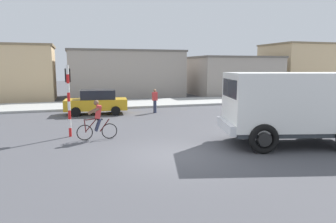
# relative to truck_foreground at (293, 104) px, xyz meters

# --- Properties ---
(ground_plane) EXTENTS (120.00, 120.00, 0.00)m
(ground_plane) POSITION_rel_truck_foreground_xyz_m (-4.96, -0.04, -1.67)
(ground_plane) COLOR #4C4C51
(sidewalk_far) EXTENTS (80.00, 5.00, 0.16)m
(sidewalk_far) POSITION_rel_truck_foreground_xyz_m (-4.96, 14.89, -1.59)
(sidewalk_far) COLOR #ADADA8
(sidewalk_far) RESTS_ON ground
(truck_foreground) EXTENTS (5.85, 3.78, 2.90)m
(truck_foreground) POSITION_rel_truck_foreground_xyz_m (0.00, 0.00, 0.00)
(truck_foreground) COLOR white
(truck_foreground) RESTS_ON ground
(cyclist) EXTENTS (1.73, 0.50, 1.72)m
(cyclist) POSITION_rel_truck_foreground_xyz_m (-7.44, 3.18, -0.80)
(cyclist) COLOR black
(cyclist) RESTS_ON ground
(traffic_light_pole) EXTENTS (0.24, 0.43, 3.20)m
(traffic_light_pole) POSITION_rel_truck_foreground_xyz_m (-8.57, 4.18, 0.40)
(traffic_light_pole) COLOR red
(traffic_light_pole) RESTS_ON ground
(car_red_near) EXTENTS (4.14, 2.17, 1.60)m
(car_red_near) POSITION_rel_truck_foreground_xyz_m (-6.93, 10.53, -0.85)
(car_red_near) COLOR gold
(car_red_near) RESTS_ON ground
(pedestrian_near_kerb) EXTENTS (0.34, 0.22, 1.62)m
(pedestrian_near_kerb) POSITION_rel_truck_foreground_xyz_m (-3.11, 9.90, -0.82)
(pedestrian_near_kerb) COLOR #2D334C
(pedestrian_near_kerb) RESTS_ON ground
(building_mid_block) EXTENTS (11.71, 5.70, 4.76)m
(building_mid_block) POSITION_rel_truck_foreground_xyz_m (-3.08, 22.07, 0.72)
(building_mid_block) COLOR #9E9389
(building_mid_block) RESTS_ON ground
(building_corner_right) EXTENTS (9.39, 7.16, 4.20)m
(building_corner_right) POSITION_rel_truck_foreground_xyz_m (8.89, 21.27, 0.43)
(building_corner_right) COLOR #9E9389
(building_corner_right) RESTS_ON ground
(building_set_back) EXTENTS (10.52, 6.81, 5.85)m
(building_set_back) POSITION_rel_truck_foreground_xyz_m (19.96, 22.17, 1.26)
(building_set_back) COLOR #D1B284
(building_set_back) RESTS_ON ground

